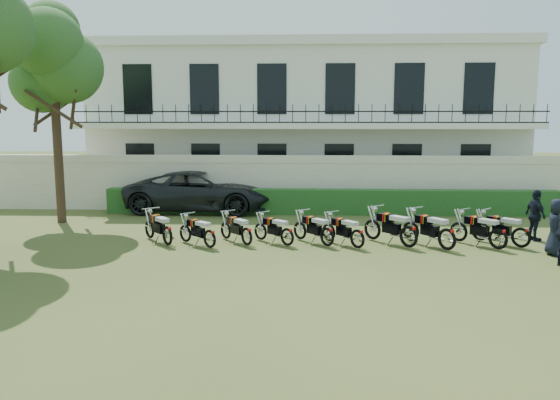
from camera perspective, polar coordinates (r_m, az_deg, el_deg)
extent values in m
plane|color=#3C4D1F|center=(14.95, 2.66, -6.19)|extent=(100.00, 100.00, 0.00)
cube|color=beige|center=(22.63, 2.66, 1.38)|extent=(30.00, 0.30, 2.00)
cube|color=beige|center=(22.52, 2.68, 4.28)|extent=(30.00, 0.35, 0.30)
cube|color=#164019|center=(21.93, 5.27, -0.19)|extent=(18.00, 0.60, 1.00)
cube|color=silver|center=(28.47, 2.69, 7.86)|extent=(20.00, 8.00, 7.00)
cube|color=silver|center=(28.67, 2.74, 15.27)|extent=(20.40, 8.40, 0.40)
cube|color=silver|center=(23.77, 2.70, 7.76)|extent=(20.00, 1.40, 0.25)
cube|color=black|center=(23.12, 2.71, 9.22)|extent=(20.00, 0.05, 0.05)
cube|color=black|center=(23.12, 2.70, 8.11)|extent=(20.00, 0.05, 0.05)
cube|color=black|center=(25.69, -14.34, 3.31)|extent=(1.30, 0.12, 2.20)
cube|color=black|center=(25.63, -14.63, 11.12)|extent=(1.30, 0.12, 2.20)
cube|color=black|center=(24.98, -7.73, 3.36)|extent=(1.30, 0.12, 2.20)
cube|color=black|center=(24.93, -7.89, 11.40)|extent=(1.30, 0.12, 2.20)
cube|color=black|center=(24.62, -0.83, 3.36)|extent=(1.30, 0.12, 2.20)
cube|color=black|center=(24.57, -0.85, 11.52)|extent=(1.30, 0.12, 2.20)
cube|color=black|center=(24.63, 6.16, 3.31)|extent=(1.30, 0.12, 2.20)
cube|color=black|center=(24.57, 6.29, 11.47)|extent=(1.30, 0.12, 2.20)
cube|color=black|center=(25.00, 13.05, 3.22)|extent=(1.30, 0.12, 2.20)
cube|color=black|center=(24.94, 13.32, 11.25)|extent=(1.30, 0.12, 2.20)
cube|color=black|center=(25.71, 19.65, 3.08)|extent=(1.30, 0.12, 2.20)
cube|color=black|center=(25.65, 20.04, 10.89)|extent=(1.30, 0.12, 2.20)
cylinder|color=#473323|center=(21.46, -22.19, 4.74)|extent=(0.32, 0.32, 5.25)
sphere|color=#275321|center=(21.53, -21.42, 12.80)|extent=(2.60, 2.60, 2.60)
sphere|color=#275321|center=(22.00, -23.66, 11.19)|extent=(2.20, 2.20, 2.20)
sphere|color=#275321|center=(21.10, -23.09, 14.86)|extent=(2.40, 2.40, 2.40)
sphere|color=#275321|center=(21.66, -22.83, 16.09)|extent=(2.00, 2.00, 2.00)
torus|color=black|center=(16.15, -10.71, -4.16)|extent=(0.45, 0.51, 0.59)
torus|color=black|center=(17.26, -12.60, -3.41)|extent=(0.45, 0.51, 0.59)
cube|color=black|center=(16.63, -11.63, -3.31)|extent=(0.48, 0.52, 0.29)
cube|color=black|center=(16.78, -11.98, -2.32)|extent=(0.47, 0.49, 0.21)
cube|color=red|center=(16.78, -11.99, -2.28)|extent=(0.20, 0.26, 0.22)
cube|color=#FFAD0D|center=(16.73, -11.90, -2.31)|extent=(0.17, 0.25, 0.22)
cube|color=#B7B7B7|center=(16.34, -11.25, -2.44)|extent=(0.52, 0.56, 0.12)
cylinder|color=silver|center=(17.00, -12.47, -1.20)|extent=(0.46, 0.40, 0.03)
torus|color=black|center=(15.75, -6.01, -4.47)|extent=(0.47, 0.42, 0.55)
torus|color=black|center=(16.62, -8.64, -3.83)|extent=(0.47, 0.42, 0.55)
cube|color=black|center=(16.12, -7.27, -3.70)|extent=(0.48, 0.44, 0.27)
cube|color=black|center=(16.23, -7.75, -2.75)|extent=(0.46, 0.44, 0.20)
cube|color=red|center=(16.22, -7.75, -2.72)|extent=(0.15, 0.25, 0.21)
cube|color=#FFAD0D|center=(16.18, -7.63, -2.75)|extent=(0.13, 0.24, 0.21)
cube|color=#B7B7B7|center=(15.88, -6.73, -2.85)|extent=(0.51, 0.48, 0.11)
cylinder|color=silver|center=(16.40, -8.40, -1.70)|extent=(0.37, 0.43, 0.03)
torus|color=black|center=(15.91, -2.32, -4.28)|extent=(0.42, 0.47, 0.55)
torus|color=black|center=(16.86, -4.63, -3.58)|extent=(0.42, 0.47, 0.55)
cube|color=black|center=(16.32, -3.42, -3.48)|extent=(0.44, 0.48, 0.27)
cube|color=black|center=(16.44, -3.84, -2.54)|extent=(0.44, 0.46, 0.20)
cube|color=red|center=(16.44, -3.84, -2.51)|extent=(0.18, 0.25, 0.21)
cube|color=#FFAD0D|center=(16.39, -3.73, -2.53)|extent=(0.16, 0.23, 0.21)
cube|color=#B7B7B7|center=(16.07, -2.94, -2.65)|extent=(0.48, 0.52, 0.11)
cylinder|color=silver|center=(16.63, -4.40, -1.47)|extent=(0.43, 0.37, 0.03)
torus|color=black|center=(15.95, 2.25, -4.27)|extent=(0.46, 0.42, 0.54)
torus|color=black|center=(16.72, -0.68, -3.67)|extent=(0.46, 0.42, 0.54)
cube|color=black|center=(16.27, 0.86, -3.53)|extent=(0.47, 0.44, 0.27)
cube|color=black|center=(16.36, 0.35, -2.61)|extent=(0.45, 0.44, 0.19)
cube|color=red|center=(16.36, 0.35, -2.58)|extent=(0.15, 0.25, 0.20)
cube|color=#FFAD0D|center=(16.33, 0.48, -2.61)|extent=(0.13, 0.24, 0.20)
cube|color=#B7B7B7|center=(16.06, 1.49, -2.70)|extent=(0.50, 0.48, 0.11)
cylinder|color=silver|center=(16.51, -0.36, -1.58)|extent=(0.37, 0.41, 0.03)
torus|color=black|center=(15.89, 6.48, -4.31)|extent=(0.44, 0.48, 0.57)
torus|color=black|center=(16.74, 3.48, -3.61)|extent=(0.44, 0.48, 0.57)
cube|color=black|center=(16.25, 5.06, -3.49)|extent=(0.47, 0.50, 0.28)
cube|color=black|center=(16.35, 4.55, -2.51)|extent=(0.46, 0.48, 0.21)
cube|color=red|center=(16.35, 4.55, -2.47)|extent=(0.19, 0.26, 0.22)
cube|color=#FFAD0D|center=(16.31, 4.68, -2.50)|extent=(0.16, 0.25, 0.22)
cube|color=#B7B7B7|center=(16.01, 5.71, -2.62)|extent=(0.51, 0.54, 0.11)
cylinder|color=silver|center=(16.51, 3.84, -1.40)|extent=(0.44, 0.40, 0.03)
torus|color=black|center=(15.77, 9.69, -4.48)|extent=(0.44, 0.48, 0.57)
torus|color=black|center=(16.57, 6.56, -3.79)|extent=(0.44, 0.48, 0.57)
cube|color=black|center=(16.10, 8.21, -3.67)|extent=(0.46, 0.49, 0.28)
cube|color=black|center=(16.20, 7.68, -2.69)|extent=(0.46, 0.47, 0.20)
cube|color=red|center=(16.19, 7.68, -2.66)|extent=(0.18, 0.26, 0.21)
cube|color=#FFAD0D|center=(16.16, 7.82, -2.69)|extent=(0.16, 0.24, 0.21)
cube|color=#B7B7B7|center=(15.88, 8.90, -2.80)|extent=(0.50, 0.53, 0.11)
cylinder|color=silver|center=(16.35, 6.94, -1.58)|extent=(0.43, 0.39, 0.03)
torus|color=black|center=(16.12, 15.26, -4.22)|extent=(0.51, 0.55, 0.65)
torus|color=black|center=(16.94, 11.41, -3.49)|extent=(0.51, 0.55, 0.65)
cube|color=black|center=(16.46, 13.45, -3.33)|extent=(0.54, 0.56, 0.32)
cube|color=black|center=(16.55, 12.81, -2.23)|extent=(0.53, 0.54, 0.24)
cube|color=red|center=(16.55, 12.81, -2.19)|extent=(0.21, 0.30, 0.25)
cube|color=#FFAD0D|center=(16.51, 12.99, -2.22)|extent=(0.18, 0.28, 0.25)
cube|color=#B7B7B7|center=(16.23, 14.31, -2.34)|extent=(0.58, 0.61, 0.13)
cylinder|color=silver|center=(16.70, 11.92, -0.99)|extent=(0.50, 0.45, 0.03)
torus|color=black|center=(16.05, 18.94, -4.45)|extent=(0.46, 0.58, 0.65)
torus|color=black|center=(16.90, 15.23, -3.66)|extent=(0.46, 0.58, 0.65)
cube|color=black|center=(16.40, 17.20, -3.53)|extent=(0.50, 0.58, 0.32)
cube|color=black|center=(16.50, 16.59, -2.43)|extent=(0.50, 0.55, 0.23)
cube|color=red|center=(16.50, 16.59, -2.39)|extent=(0.23, 0.29, 0.24)
cube|color=#FFAD0D|center=(16.46, 16.76, -2.42)|extent=(0.20, 0.27, 0.24)
cube|color=#B7B7B7|center=(16.17, 18.04, -2.56)|extent=(0.55, 0.62, 0.13)
cylinder|color=silver|center=(16.66, 15.74, -1.18)|extent=(0.53, 0.40, 0.03)
torus|color=black|center=(16.77, 23.76, -4.22)|extent=(0.47, 0.53, 0.62)
torus|color=black|center=(17.41, 19.96, -3.57)|extent=(0.47, 0.53, 0.62)
cube|color=black|center=(17.03, 22.00, -3.42)|extent=(0.50, 0.54, 0.30)
cube|color=black|center=(17.09, 21.37, -2.41)|extent=(0.49, 0.52, 0.22)
cube|color=red|center=(17.09, 21.38, -2.38)|extent=(0.21, 0.28, 0.23)
cube|color=#FFAD0D|center=(17.06, 21.55, -2.40)|extent=(0.18, 0.26, 0.23)
cube|color=#B7B7B7|center=(16.84, 22.85, -2.51)|extent=(0.55, 0.58, 0.12)
cylinder|color=silver|center=(17.20, 20.51, -1.27)|extent=(0.48, 0.42, 0.03)
torus|color=black|center=(17.32, 25.79, -3.99)|extent=(0.48, 0.50, 0.60)
torus|color=black|center=(17.84, 22.00, -3.42)|extent=(0.48, 0.50, 0.60)
cube|color=black|center=(17.52, 24.04, -3.25)|extent=(0.51, 0.51, 0.30)
cube|color=black|center=(17.57, 23.42, -2.30)|extent=(0.49, 0.50, 0.22)
cube|color=red|center=(17.56, 23.42, -2.27)|extent=(0.19, 0.27, 0.23)
cube|color=#FFAD0D|center=(17.54, 23.60, -2.29)|extent=(0.16, 0.26, 0.23)
cube|color=#B7B7B7|center=(17.36, 24.90, -2.38)|extent=(0.55, 0.56, 0.12)
cylinder|color=silver|center=(17.65, 22.55, -1.23)|extent=(0.45, 0.43, 0.03)
imported|color=black|center=(22.73, -8.35, 0.91)|extent=(6.09, 2.96, 1.67)
imported|color=black|center=(17.02, 26.90, -2.55)|extent=(0.52, 0.79, 1.60)
imported|color=black|center=(18.77, 25.13, -1.47)|extent=(0.56, 1.00, 1.61)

